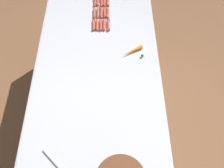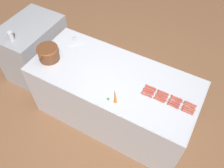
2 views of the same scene
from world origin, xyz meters
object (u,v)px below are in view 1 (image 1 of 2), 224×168
at_px(hot_dog_9, 102,2).
at_px(hot_dog_14, 98,13).
at_px(hot_dog_1, 108,1).
at_px(hot_dog_17, 95,2).
at_px(hot_dog_7, 104,25).
at_px(hot_dog_5, 105,2).
at_px(hot_dog_10, 101,13).
at_px(hot_dog_2, 108,13).
at_px(hot_dog_3, 108,25).
at_px(hot_dog_6, 105,13).
at_px(hot_dog_15, 97,25).
at_px(hot_dog_18, 94,13).
at_px(hot_dog_11, 101,25).
at_px(carrot, 133,51).
at_px(hot_dog_13, 98,1).
at_px(hot_dog_19, 94,25).

height_order(hot_dog_9, hot_dog_14, same).
relative_size(hot_dog_1, hot_dog_17, 1.00).
distance_m(hot_dog_7, hot_dog_9, 0.30).
bearing_deg(hot_dog_14, hot_dog_1, -118.71).
relative_size(hot_dog_1, hot_dog_5, 1.00).
xyz_separation_m(hot_dog_9, hot_dog_10, (-0.00, 0.15, 0.00)).
bearing_deg(hot_dog_1, hot_dog_2, 89.79).
xyz_separation_m(hot_dog_5, hot_dog_7, (0.00, 0.30, 0.00)).
xyz_separation_m(hot_dog_3, hot_dog_6, (0.03, -0.16, 0.00)).
relative_size(hot_dog_10, hot_dog_15, 1.00).
xyz_separation_m(hot_dog_9, hot_dog_18, (0.06, 0.15, 0.00)).
bearing_deg(hot_dog_15, hot_dog_7, 177.45).
xyz_separation_m(hot_dog_2, hot_dog_15, (0.09, 0.14, 0.00)).
distance_m(hot_dog_14, hot_dog_17, 0.15).
distance_m(hot_dog_1, hot_dog_9, 0.06).
bearing_deg(hot_dog_7, hot_dog_3, 174.17).
height_order(hot_dog_9, hot_dog_11, same).
xyz_separation_m(hot_dog_6, hot_dog_7, (0.00, 0.15, 0.00)).
bearing_deg(hot_dog_17, hot_dog_15, 95.34).
xyz_separation_m(hot_dog_1, carrot, (-0.19, 0.60, 0.00)).
bearing_deg(hot_dog_11, hot_dog_3, 178.60).
height_order(hot_dog_13, hot_dog_19, same).
relative_size(hot_dog_6, hot_dog_17, 1.00).
distance_m(hot_dog_2, hot_dog_6, 0.03).
bearing_deg(carrot, hot_dog_3, -57.39).
height_order(hot_dog_3, hot_dog_15, same).
height_order(hot_dog_7, carrot, carrot).
distance_m(hot_dog_1, hot_dog_5, 0.03).
xyz_separation_m(hot_dog_1, hot_dog_9, (0.06, 0.00, 0.00)).
height_order(hot_dog_5, hot_dog_7, same).
height_order(hot_dog_10, hot_dog_15, same).
bearing_deg(hot_dog_15, hot_dog_13, -89.62).
xyz_separation_m(hot_dog_3, carrot, (-0.19, 0.29, 0.00)).
distance_m(hot_dog_18, hot_dog_19, 0.15).
bearing_deg(hot_dog_10, carrot, 118.94).
distance_m(hot_dog_1, hot_dog_15, 0.31).
relative_size(hot_dog_6, hot_dog_13, 1.00).
bearing_deg(hot_dog_10, hot_dog_15, 77.42).
relative_size(hot_dog_13, hot_dog_17, 1.00).
xyz_separation_m(hot_dog_13, carrot, (-0.28, 0.60, 0.00)).
bearing_deg(hot_dog_17, hot_dog_6, 120.64).
distance_m(hot_dog_1, hot_dog_6, 0.15).
bearing_deg(hot_dog_14, hot_dog_11, 99.64).
bearing_deg(hot_dog_11, hot_dog_19, -1.19).
relative_size(hot_dog_11, hot_dog_13, 1.00).
relative_size(hot_dog_9, carrot, 0.80).
height_order(hot_dog_6, hot_dog_7, same).
height_order(hot_dog_1, hot_dog_17, same).
relative_size(hot_dog_3, hot_dog_19, 1.00).
height_order(hot_dog_7, hot_dog_11, same).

